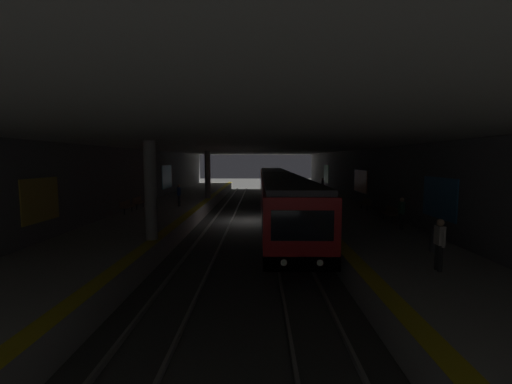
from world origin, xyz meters
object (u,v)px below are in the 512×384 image
backpack_on_floor (310,194)px  trash_bin (435,241)px  person_walking_mid (439,242)px  person_boarding (179,194)px  person_standing_far (323,185)px  person_waiting_near (401,212)px  bench_left_near (389,212)px  pillar_near (150,191)px  metro_train (277,191)px  bench_left_mid (365,203)px  pillar_far (208,175)px  bench_right_mid (139,202)px  bench_right_near (127,206)px

backpack_on_floor → trash_bin: (-21.07, -1.96, 0.23)m
person_walking_mid → person_boarding: size_ratio=1.00×
person_boarding → backpack_on_floor: bearing=-55.9°
person_standing_far → person_waiting_near: bearing=-178.3°
bench_left_near → backpack_on_floor: bearing=10.7°
person_boarding → pillar_near: bearing=-173.0°
metro_train → person_standing_far: metro_train is taller
bench_left_mid → backpack_on_floor: 9.93m
backpack_on_floor → bench_left_mid: bearing=-164.2°
pillar_far → person_walking_mid: pillar_far is taller
bench_right_mid → person_waiting_near: 18.42m
bench_left_mid → person_standing_far: person_standing_far is taller
metro_train → backpack_on_floor: bearing=-36.0°
pillar_far → metro_train: bearing=-115.1°
bench_right_near → person_boarding: 4.54m
person_standing_far → trash_bin: size_ratio=1.97×
bench_left_mid → backpack_on_floor: (9.55, 2.70, -0.32)m
bench_left_near → person_walking_mid: size_ratio=0.97×
bench_right_near → trash_bin: 18.99m
bench_left_mid → person_waiting_near: (-7.23, 0.35, 0.41)m
pillar_near → bench_right_near: 8.97m
person_boarding → pillar_far: bearing=-13.3°
metro_train → person_standing_far: size_ratio=21.19×
bench_right_near → person_walking_mid: size_ratio=0.97×
bench_right_near → trash_bin: (-9.68, -16.33, -0.10)m
person_standing_far → backpack_on_floor: size_ratio=4.18×
bench_left_near → person_walking_mid: bearing=168.6°
bench_left_near → bench_right_mid: same height
bench_left_mid → bench_right_mid: (0.48, 17.07, 0.00)m
pillar_far → bench_left_mid: (-7.61, -12.88, -1.75)m
person_waiting_near → person_standing_far: bearing=1.7°
bench_left_mid → bench_right_mid: 17.08m
pillar_far → trash_bin: pillar_far is taller
bench_left_near → bench_right_near: 17.30m
pillar_far → bench_right_near: 10.48m
trash_bin → person_boarding: bearing=45.7°
metro_train → person_standing_far: 9.46m
metro_train → bench_left_mid: size_ratio=20.85×
bench_left_near → person_boarding: size_ratio=0.97×
person_walking_mid → backpack_on_floor: size_ratio=4.38×
bench_left_near → person_standing_far: person_standing_far is taller
person_standing_far → backpack_on_floor: 3.35m
bench_left_near → bench_right_near: size_ratio=1.00×
bench_left_mid → person_walking_mid: size_ratio=0.97×
person_standing_far → metro_train: bearing=145.0°
metro_train → bench_right_mid: size_ratio=20.85×
person_waiting_near → backpack_on_floor: person_waiting_near is taller
pillar_near → bench_left_near: pillar_near is taller
bench_left_mid → bench_right_near: (-1.84, 17.07, 0.00)m
pillar_far → backpack_on_floor: pillar_far is taller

